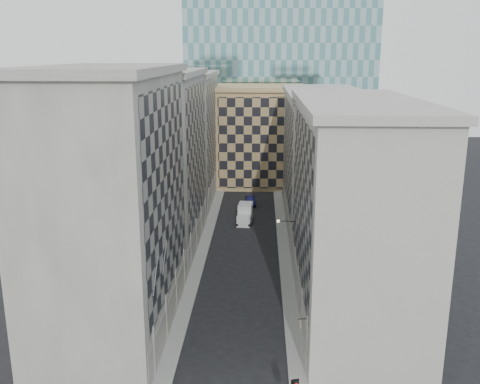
# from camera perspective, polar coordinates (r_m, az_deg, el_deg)

# --- Properties ---
(sidewalk_west) EXTENTS (1.50, 100.00, 0.15)m
(sidewalk_west) POSITION_cam_1_polar(r_m,az_deg,el_deg) (68.98, -4.06, -6.35)
(sidewalk_west) COLOR gray
(sidewalk_west) RESTS_ON ground
(sidewalk_east) EXTENTS (1.50, 100.00, 0.15)m
(sidewalk_east) POSITION_cam_1_polar(r_m,az_deg,el_deg) (68.65, 4.74, -6.47)
(sidewalk_east) COLOR gray
(sidewalk_east) RESTS_ON ground
(bldg_left_a) EXTENTS (10.80, 22.80, 23.70)m
(bldg_left_a) POSITION_cam_1_polar(r_m,az_deg,el_deg) (48.60, -13.37, -1.17)
(bldg_left_a) COLOR gray
(bldg_left_a) RESTS_ON ground
(bldg_left_b) EXTENTS (10.80, 22.80, 22.70)m
(bldg_left_b) POSITION_cam_1_polar(r_m,az_deg,el_deg) (69.57, -8.57, 3.35)
(bldg_left_b) COLOR gray
(bldg_left_b) RESTS_ON ground
(bldg_left_c) EXTENTS (10.80, 22.80, 21.70)m
(bldg_left_c) POSITION_cam_1_polar(r_m,az_deg,el_deg) (91.02, -6.00, 5.76)
(bldg_left_c) COLOR gray
(bldg_left_c) RESTS_ON ground
(bldg_right_a) EXTENTS (10.80, 26.80, 20.70)m
(bldg_right_a) POSITION_cam_1_polar(r_m,az_deg,el_deg) (51.81, 11.88, -1.83)
(bldg_right_a) COLOR #AAA79C
(bldg_right_a) RESTS_ON ground
(bldg_right_b) EXTENTS (10.80, 28.80, 19.70)m
(bldg_right_b) POSITION_cam_1_polar(r_m,az_deg,el_deg) (77.93, 8.70, 3.45)
(bldg_right_b) COLOR #AAA79C
(bldg_right_b) RESTS_ON ground
(tan_block) EXTENTS (16.80, 14.80, 18.80)m
(tan_block) POSITION_cam_1_polar(r_m,az_deg,el_deg) (103.04, 2.19, 6.07)
(tan_block) COLOR tan
(tan_block) RESTS_ON ground
(church_tower) EXTENTS (7.20, 7.20, 51.50)m
(church_tower) POSITION_cam_1_polar(r_m,az_deg,el_deg) (116.05, 1.28, 15.71)
(church_tower) COLOR #2F2B25
(church_tower) RESTS_ON ground
(flagpoles_left) EXTENTS (0.10, 6.33, 2.33)m
(flagpoles_left) POSITION_cam_1_polar(r_m,az_deg,el_deg) (44.10, -8.51, -7.82)
(flagpoles_left) COLOR gray
(flagpoles_left) RESTS_ON ground
(bracket_lamp) EXTENTS (1.98, 0.36, 0.36)m
(bracket_lamp) POSITION_cam_1_polar(r_m,az_deg,el_deg) (60.93, 4.27, -3.12)
(bracket_lamp) COLOR black
(bracket_lamp) RESTS_ON ground
(box_truck) EXTENTS (2.37, 5.10, 2.73)m
(box_truck) POSITION_cam_1_polar(r_m,az_deg,el_deg) (80.26, 0.53, -2.43)
(box_truck) COLOR silver
(box_truck) RESTS_ON ground
(dark_car) EXTENTS (1.98, 4.59, 1.47)m
(dark_car) POSITION_cam_1_polar(r_m,az_deg,el_deg) (89.52, 1.13, -0.93)
(dark_car) COLOR #0E0F36
(dark_car) RESTS_ON ground
(shop_sign) EXTENTS (0.73, 0.64, 0.72)m
(shop_sign) POSITION_cam_1_polar(r_m,az_deg,el_deg) (44.18, 6.42, -13.68)
(shop_sign) COLOR black
(shop_sign) RESTS_ON ground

